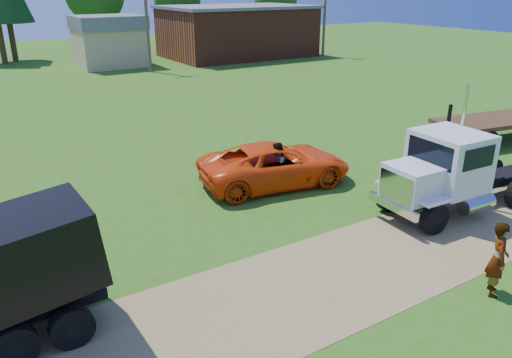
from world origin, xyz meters
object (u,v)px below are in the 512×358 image
white_semi_tractor (449,173)px  flatbed_trailer (512,122)px  spectator_a (498,259)px  orange_pickup (275,164)px

white_semi_tractor → flatbed_trailer: white_semi_tractor is taller
flatbed_trailer → spectator_a: size_ratio=4.37×
flatbed_trailer → spectator_a: 15.32m
orange_pickup → flatbed_trailer: 13.70m
orange_pickup → flatbed_trailer: flatbed_trailer is taller
white_semi_tractor → orange_pickup: 6.40m
orange_pickup → spectator_a: bearing=-167.3°
white_semi_tractor → orange_pickup: size_ratio=1.19×
orange_pickup → flatbed_trailer: bearing=-85.9°
spectator_a → flatbed_trailer: bearing=-12.5°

